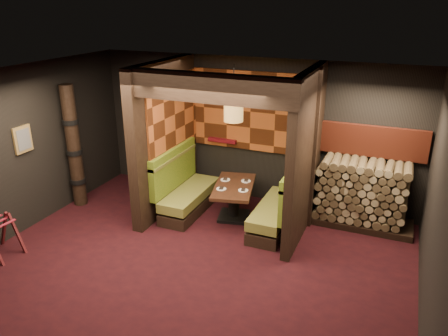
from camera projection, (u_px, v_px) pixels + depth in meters
The scene contains 22 objects.
floor at pixel (192, 266), 6.77m from camera, with size 6.50×5.50×0.02m, color black.
ceiling at pixel (186, 80), 5.73m from camera, with size 6.50×5.50×0.02m, color black.
wall_back at pixel (253, 130), 8.62m from camera, with size 6.50×0.02×2.85m, color black.
wall_front at pixel (47, 291), 3.88m from camera, with size 6.50×0.02×2.85m, color black.
wall_left at pixel (18, 152), 7.42m from camera, with size 0.02×5.50×2.85m, color black.
wall_right at pixel (439, 222), 5.07m from camera, with size 0.02×5.50×2.85m, color black.
partition_left at pixel (165, 138), 8.15m from camera, with size 0.20×2.20×2.85m, color black.
partition_right at pixel (305, 155), 7.24m from camera, with size 0.15×2.10×2.85m, color black.
header_beam at pixel (207, 88), 6.42m from camera, with size 2.85×0.18×0.44m, color black.
tapa_back_panel at pixel (251, 111), 8.44m from camera, with size 2.40×0.06×1.55m, color #A34C1E.
tapa_side_panel at pixel (174, 114), 8.11m from camera, with size 0.04×1.85×1.45m, color #A34C1E.
lacquer_shelf at pixel (222, 140), 8.83m from camera, with size 0.60×0.12×0.07m, color #5C0B15.
booth_bench_left at pixel (185, 191), 8.38m from camera, with size 0.68×1.60×1.14m.
booth_bench_right at pixel (280, 208), 7.70m from camera, with size 0.68×1.60×1.14m.
dining_table at pixel (234, 197), 8.08m from camera, with size 0.95×1.38×0.67m.
place_settings at pixel (234, 185), 7.99m from camera, with size 0.66×0.69×0.03m.
pendant_lamp at pixel (234, 108), 7.43m from camera, with size 0.33×0.33×0.96m.
framed_picture at pixel (23, 139), 7.42m from camera, with size 0.05×0.36×0.46m.
totem_column at pixel (74, 148), 8.38m from camera, with size 0.31×0.31×2.40m.
firewood_stack at pixel (365, 195), 7.74m from camera, with size 1.73×0.70×1.22m.
mosaic_header at pixel (373, 141), 7.70m from camera, with size 1.83×0.10×0.56m, color maroon.
bay_front_post at pixel (314, 151), 7.43m from camera, with size 0.08×0.08×2.85m, color black.
Camera 1 is at (2.69, -5.12, 3.85)m, focal length 35.00 mm.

